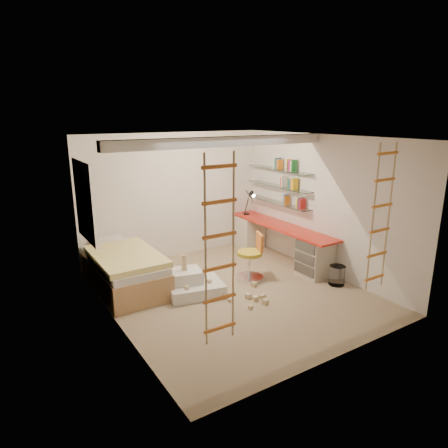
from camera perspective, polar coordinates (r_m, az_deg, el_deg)
floor at (r=6.91m, az=1.35°, el=-9.80°), size 4.50×4.50×0.00m
ceiling_beam at (r=6.52m, az=0.00°, el=11.69°), size 4.00×0.18×0.16m
window_frame at (r=7.01m, az=-19.24°, el=3.07°), size 0.06×1.15×1.35m
window_blind at (r=7.02m, az=-18.92°, el=3.11°), size 0.02×1.00×1.20m
rope_ladder_left at (r=4.30m, az=-0.62°, el=-3.98°), size 0.41×0.04×2.13m
rope_ladder_right at (r=6.10m, az=21.50°, el=0.79°), size 0.41×0.04×2.13m
waste_bin at (r=7.43m, az=15.84°, el=-7.07°), size 0.28×0.28×0.35m
desk at (r=8.38m, az=7.91°, el=-2.40°), size 0.56×2.80×0.75m
shelves at (r=8.41m, az=7.81°, el=5.37°), size 0.25×1.80×0.71m
bed at (r=7.22m, az=-14.08°, el=-6.31°), size 1.02×2.00×0.69m
task_lamp at (r=8.89m, az=3.87°, el=3.64°), size 0.14×0.36×0.57m
swivel_chair at (r=7.35m, az=3.85°, el=-5.53°), size 0.67×0.67×0.87m
play_platform at (r=6.85m, az=-4.60°, el=-8.62°), size 1.04×0.89×0.41m
toy_blocks at (r=6.69m, az=0.38°, el=-8.93°), size 1.32×1.18×0.68m
books at (r=8.39m, az=7.85°, el=6.50°), size 0.14×0.70×0.92m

